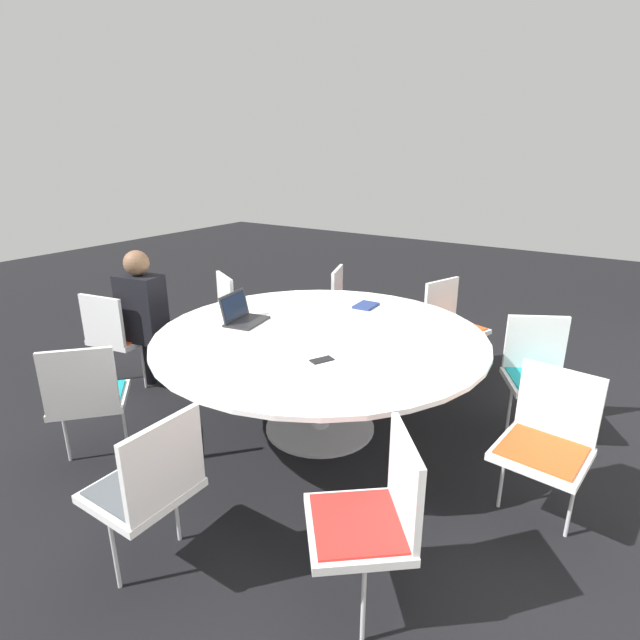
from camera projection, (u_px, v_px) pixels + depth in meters
ground_plane at (320, 427)px, 3.67m from camera, size 16.00×16.00×0.00m
conference_table at (320, 346)px, 3.46m from camera, size 2.27×2.27×0.74m
chair_0 at (117, 333)px, 4.14m from camera, size 0.49×0.51×0.85m
chair_1 at (87, 394)px, 3.10m from camera, size 0.61×0.61×0.85m
chair_2 at (149, 481)px, 2.28m from camera, size 0.44×0.42×0.85m
chair_3 at (373, 512)px, 2.09m from camera, size 0.61×0.60×0.85m
chair_4 at (547, 437)px, 2.64m from camera, size 0.47×0.48×0.85m
chair_5 at (539, 369)px, 3.45m from camera, size 0.58×0.59×0.85m
chair_6 at (451, 321)px, 4.42m from camera, size 0.55×0.54×0.85m
chair_7 at (350, 304)px, 4.91m from camera, size 0.56×0.54×0.85m
chair_8 at (239, 309)px, 4.74m from camera, size 0.58×0.59×0.85m
person_0 at (144, 311)px, 4.05m from camera, size 0.30×0.39×1.20m
laptop at (242, 315)px, 3.65m from camera, size 0.36×0.29×0.21m
spiral_notebook at (366, 306)px, 4.02m from camera, size 0.22×0.16×0.02m
cell_phone at (322, 360)px, 2.99m from camera, size 0.16×0.12×0.01m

